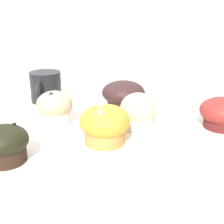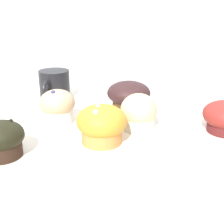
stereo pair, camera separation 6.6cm
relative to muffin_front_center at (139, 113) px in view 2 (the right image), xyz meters
name	(u,v)px [view 2 (the right image)]	position (x,y,z in m)	size (l,w,h in m)	color
wall_back	(101,68)	(-0.10, 0.66, -0.03)	(3.20, 0.10, 1.80)	#B2B7BC
muffin_front_center	(139,113)	(0.00, 0.00, 0.00)	(0.08, 0.08, 0.09)	silver
muffin_back_right	(1,139)	(-0.28, -0.13, 0.00)	(0.09, 0.09, 0.07)	black
muffin_front_left	(57,106)	(-0.19, 0.04, 0.00)	(0.09, 0.09, 0.09)	silver
muffin_front_right	(129,95)	(-0.02, 0.13, 0.00)	(0.12, 0.12, 0.08)	#452E17
muffin_back_center	(102,124)	(-0.08, -0.07, 0.00)	(0.11, 0.11, 0.09)	#CC803F
coffee_cup	(54,85)	(-0.23, 0.23, 0.01)	(0.09, 0.14, 0.09)	black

